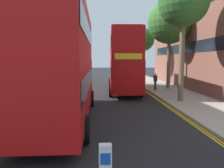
{
  "coord_description": "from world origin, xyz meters",
  "views": [
    {
      "loc": [
        -0.1,
        -0.63,
        3.04
      ],
      "look_at": [
        0.5,
        11.0,
        1.8
      ],
      "focal_mm": 36.45,
      "sensor_mm": 36.0,
      "label": 1
    }
  ],
  "objects": [
    {
      "name": "kerb_line_inner",
      "position": [
        4.24,
        14.0,
        0.0
      ],
      "size": [
        0.1,
        56.0,
        0.01
      ],
      "primitive_type": "cube",
      "color": "yellow",
      "rests_on": "ground"
    },
    {
      "name": "street_tree_near",
      "position": [
        6.76,
        21.96,
        6.74
      ],
      "size": [
        4.32,
        4.32,
        8.79
      ],
      "color": "#6B6047",
      "rests_on": "sidewalk_right"
    },
    {
      "name": "double_decker_bus_away",
      "position": [
        -1.93,
        10.79,
        3.03
      ],
      "size": [
        2.85,
        10.82,
        5.64
      ],
      "color": "red",
      "rests_on": "ground"
    },
    {
      "name": "pedestrian_far",
      "position": [
        5.18,
        20.88,
        0.99
      ],
      "size": [
        0.34,
        0.22,
        1.62
      ],
      "color": "#2D2D38",
      "rests_on": "sidewalk_right"
    },
    {
      "name": "sidewalk_right",
      "position": [
        6.5,
        16.0,
        0.07
      ],
      "size": [
        4.0,
        80.0,
        0.14
      ],
      "primitive_type": "cube",
      "color": "#ADA89E",
      "rests_on": "ground"
    },
    {
      "name": "street_tree_mid",
      "position": [
        5.57,
        14.98,
        6.93
      ],
      "size": [
        3.45,
        3.45,
        8.6
      ],
      "color": "#6B6047",
      "rests_on": "sidewalk_right"
    },
    {
      "name": "street_tree_distant",
      "position": [
        5.17,
        27.54,
        5.46
      ],
      "size": [
        2.84,
        2.84,
        6.81
      ],
      "color": "#6B6047",
      "rests_on": "sidewalk_right"
    },
    {
      "name": "double_decker_bus_oncoming",
      "position": [
        2.11,
        21.09,
        3.03
      ],
      "size": [
        3.07,
        10.88,
        5.64
      ],
      "color": "#B20F0F",
      "rests_on": "ground"
    },
    {
      "name": "sidewalk_left",
      "position": [
        -6.5,
        16.0,
        0.07
      ],
      "size": [
        4.0,
        80.0,
        0.14
      ],
      "primitive_type": "cube",
      "color": "#ADA89E",
      "rests_on": "ground"
    },
    {
      "name": "street_tree_far",
      "position": [
        5.56,
        38.16,
        5.91
      ],
      "size": [
        4.11,
        4.11,
        7.86
      ],
      "color": "#6B6047",
      "rests_on": "sidewalk_right"
    },
    {
      "name": "kerb_line_outer",
      "position": [
        4.4,
        14.0,
        0.0
      ],
      "size": [
        0.1,
        56.0,
        0.01
      ],
      "primitive_type": "cube",
      "color": "yellow",
      "rests_on": "ground"
    }
  ]
}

